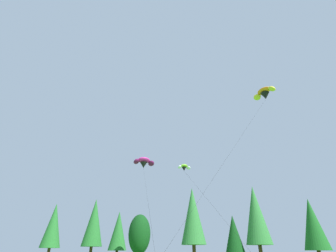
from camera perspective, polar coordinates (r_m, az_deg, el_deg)
treeline_tree_a at (r=71.78m, az=-23.28°, el=-18.86°), size 4.50×4.50×13.16m
treeline_tree_b at (r=69.37m, az=-15.51°, el=-19.16°), size 4.75×4.75×14.30m
treeline_tree_c at (r=65.26m, az=-10.55°, el=-21.07°), size 4.03×4.03×11.07m
treeline_tree_d at (r=58.30m, az=-6.10°, el=-21.95°), size 4.41×4.41×9.65m
treeline_tree_e at (r=57.24m, az=5.31°, el=-18.45°), size 4.86×4.86×14.81m
treeline_tree_f at (r=56.26m, az=13.85°, el=-21.44°), size 3.60×3.60×9.10m
treeline_tree_g at (r=56.31m, az=18.20°, el=-17.48°), size 4.79×4.79×14.48m
treeline_tree_h at (r=52.33m, az=28.47°, el=-17.85°), size 3.98×3.98×10.80m
parafoil_kite_high_magenta at (r=47.33m, az=-5.18°, el=-7.75°), size 11.85×18.40×16.13m
parafoil_kite_mid_lime_white at (r=41.52m, az=3.47°, el=-8.83°), size 11.86×14.77×13.67m
parafoil_kite_far_orange at (r=43.47m, az=19.88°, el=6.58°), size 13.18×15.69×23.68m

